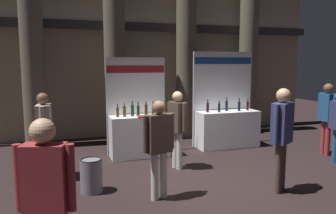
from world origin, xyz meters
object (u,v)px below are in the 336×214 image
visitor_3 (46,193)px  visitor_4 (44,128)px  exhibitor_booth_0 (139,131)px  visitor_5 (327,112)px  exhibitor_booth_1 (227,124)px  trash_bin (91,175)px  visitor_1 (159,141)px  visitor_2 (282,130)px  visitor_6 (177,123)px

visitor_3 → visitor_4: bearing=-70.5°
exhibitor_booth_0 → visitor_5: (4.41, -1.35, 0.46)m
exhibitor_booth_0 → visitor_5: size_ratio=1.36×
exhibitor_booth_1 → visitor_4: bearing=-165.8°
trash_bin → visitor_1: bearing=-32.0°
trash_bin → visitor_2: (3.17, -1.04, 0.82)m
exhibitor_booth_1 → visitor_5: bearing=-37.8°
visitor_6 → visitor_5: bearing=69.3°
exhibitor_booth_0 → trash_bin: 2.41m
exhibitor_booth_0 → visitor_4: bearing=-154.4°
visitor_1 → exhibitor_booth_1: bearing=-151.3°
visitor_1 → visitor_4: bearing=-57.9°
exhibitor_booth_1 → visitor_3: 6.51m
exhibitor_booth_0 → visitor_4: exhibitor_booth_0 is taller
exhibitor_booth_0 → visitor_3: bearing=-113.4°
visitor_2 → visitor_5: 3.07m
exhibitor_booth_1 → trash_bin: size_ratio=4.26×
visitor_1 → visitor_4: visitor_4 is taller
visitor_2 → trash_bin: bearing=-48.8°
visitor_3 → visitor_5: (6.39, 3.22, 0.01)m
visitor_1 → visitor_5: bearing=178.8°
visitor_3 → visitor_4: (-0.15, 3.56, -0.03)m
visitor_3 → visitor_4: size_ratio=1.04×
visitor_2 → visitor_1: bearing=-40.9°
trash_bin → visitor_5: size_ratio=0.34×
exhibitor_booth_1 → trash_bin: bearing=-150.9°
exhibitor_booth_0 → visitor_5: 4.64m
visitor_4 → trash_bin: bearing=-135.9°
exhibitor_booth_1 → visitor_2: (-0.65, -3.17, 0.50)m
exhibitor_booth_1 → trash_bin: (-3.82, -2.13, -0.32)m
visitor_3 → visitor_5: 7.16m
visitor_2 → visitor_3: 4.11m
visitor_1 → visitor_3: 2.57m
visitor_4 → visitor_5: size_ratio=0.96×
visitor_2 → exhibitor_booth_1: bearing=-132.2°
visitor_4 → visitor_5: (6.54, -0.34, 0.04)m
exhibitor_booth_1 → visitor_4: size_ratio=1.51×
exhibitor_booth_1 → visitor_5: size_ratio=1.45×
visitor_5 → exhibitor_booth_1: bearing=52.3°
trash_bin → visitor_4: bearing=129.2°
exhibitor_booth_0 → exhibitor_booth_1: size_ratio=0.94×
exhibitor_booth_0 → visitor_3: (-1.98, -4.57, 0.45)m
visitor_4 → visitor_6: (2.68, -0.18, -0.03)m
exhibitor_booth_1 → visitor_5: exhibitor_booth_1 is taller
visitor_6 → exhibitor_booth_1: bearing=106.6°
visitor_2 → visitor_4: (-3.95, 2.00, -0.09)m
exhibitor_booth_0 → exhibitor_booth_1: exhibitor_booth_1 is taller
exhibitor_booth_0 → visitor_6: exhibitor_booth_0 is taller
visitor_6 → visitor_3: bearing=-55.4°
exhibitor_booth_1 → visitor_1: (-2.76, -2.78, 0.37)m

